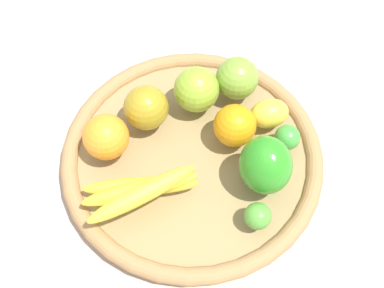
{
  "coord_description": "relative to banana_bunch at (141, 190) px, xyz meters",
  "views": [
    {
      "loc": [
        -0.14,
        -0.36,
        0.71
      ],
      "look_at": [
        0.0,
        0.0,
        0.06
      ],
      "focal_mm": 43.97,
      "sensor_mm": 36.0,
      "label": 1
    }
  ],
  "objects": [
    {
      "name": "apple_2",
      "position": [
        0.14,
        0.14,
        0.01
      ],
      "size": [
        0.1,
        0.1,
        0.08
      ],
      "primitive_type": "sphere",
      "rotation": [
        0.0,
        0.0,
        2.74
      ],
      "color": "#8CB230",
      "rests_on": "basket"
    },
    {
      "name": "basket",
      "position": [
        0.1,
        0.05,
        -0.05
      ],
      "size": [
        0.44,
        0.44,
        0.04
      ],
      "color": "#987F51",
      "rests_on": "ground_plane"
    },
    {
      "name": "orange_1",
      "position": [
        0.17,
        0.05,
        0.01
      ],
      "size": [
        0.1,
        0.1,
        0.07
      ],
      "primitive_type": "sphere",
      "rotation": [
        0.0,
        0.0,
        2.46
      ],
      "color": "orange",
      "rests_on": "basket"
    },
    {
      "name": "ground_plane",
      "position": [
        0.1,
        0.05,
        -0.07
      ],
      "size": [
        2.4,
        2.4,
        0.0
      ],
      "primitive_type": "plane",
      "color": "#BEACA1",
      "rests_on": "ground"
    },
    {
      "name": "apple_0",
      "position": [
        0.22,
        0.14,
        0.01
      ],
      "size": [
        0.09,
        0.09,
        0.07
      ],
      "primitive_type": "sphere",
      "rotation": [
        0.0,
        0.0,
        1.83
      ],
      "color": "#7BA237",
      "rests_on": "basket"
    },
    {
      "name": "lime_0",
      "position": [
        0.15,
        -0.1,
        -0.01
      ],
      "size": [
        0.05,
        0.05,
        0.04
      ],
      "primitive_type": "sphere",
      "rotation": [
        0.0,
        0.0,
        5.12
      ],
      "color": "#539F37",
      "rests_on": "basket"
    },
    {
      "name": "banana_bunch",
      "position": [
        0.0,
        0.0,
        0.0
      ],
      "size": [
        0.18,
        0.09,
        0.05
      ],
      "color": "yellow",
      "rests_on": "basket"
    },
    {
      "name": "lime_1",
      "position": [
        0.25,
        0.01,
        -0.01
      ],
      "size": [
        0.06,
        0.06,
        0.04
      ],
      "primitive_type": "sphere",
      "rotation": [
        0.0,
        0.0,
        5.72
      ],
      "color": "green",
      "rests_on": "basket"
    },
    {
      "name": "lemon_0",
      "position": [
        0.24,
        0.06,
        -0.0
      ],
      "size": [
        0.07,
        0.05,
        0.05
      ],
      "primitive_type": "ellipsoid",
      "rotation": [
        0.0,
        0.0,
        3.05
      ],
      "color": "yellow",
      "rests_on": "basket"
    },
    {
      "name": "bell_pepper",
      "position": [
        0.19,
        -0.04,
        0.02
      ],
      "size": [
        0.08,
        0.09,
        0.1
      ],
      "primitive_type": "ellipsoid",
      "rotation": [
        0.0,
        0.0,
        1.53
      ],
      "color": "#2D9321",
      "rests_on": "basket"
    },
    {
      "name": "orange_0",
      "position": [
        -0.03,
        0.1,
        0.01
      ],
      "size": [
        0.08,
        0.08,
        0.07
      ],
      "primitive_type": "sphere",
      "rotation": [
        0.0,
        0.0,
        1.49
      ],
      "color": "orange",
      "rests_on": "basket"
    },
    {
      "name": "apple_1",
      "position": [
        0.05,
        0.13,
        0.01
      ],
      "size": [
        0.1,
        0.1,
        0.07
      ],
      "primitive_type": "sphere",
      "rotation": [
        0.0,
        0.0,
        5.72
      ],
      "color": "#A48920",
      "rests_on": "basket"
    }
  ]
}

